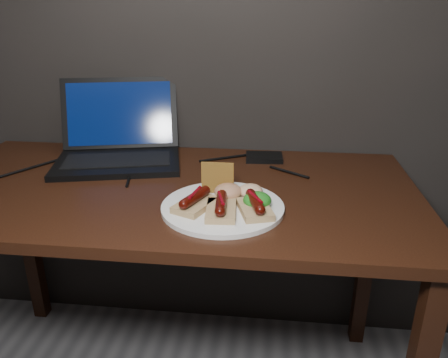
% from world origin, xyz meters
% --- Properties ---
extents(desk, '(1.40, 0.70, 0.75)m').
position_xyz_m(desk, '(0.00, 1.38, 0.66)').
color(desk, '#331A0C').
rests_on(desk, ground).
extents(laptop, '(0.45, 0.41, 0.25)m').
position_xyz_m(laptop, '(-0.21, 1.58, 0.80)').
color(laptop, black).
rests_on(laptop, desk).
extents(hard_drive, '(0.12, 0.09, 0.02)m').
position_xyz_m(hard_drive, '(0.27, 1.63, 0.76)').
color(hard_drive, black).
rests_on(hard_drive, desk).
extents(desk_cables, '(0.91, 0.34, 0.01)m').
position_xyz_m(desk_cables, '(-0.04, 1.52, 0.75)').
color(desk_cables, black).
rests_on(desk_cables, desk).
extents(plate, '(0.32, 0.32, 0.01)m').
position_xyz_m(plate, '(0.17, 1.25, 0.76)').
color(plate, white).
rests_on(plate, desk).
extents(bread_sausage_left, '(0.11, 0.13, 0.04)m').
position_xyz_m(bread_sausage_left, '(0.11, 1.22, 0.78)').
color(bread_sausage_left, tan).
rests_on(bread_sausage_left, plate).
extents(bread_sausage_center, '(0.08, 0.12, 0.04)m').
position_xyz_m(bread_sausage_center, '(0.18, 1.20, 0.78)').
color(bread_sausage_center, tan).
rests_on(bread_sausage_center, plate).
extents(bread_sausage_right, '(0.10, 0.13, 0.04)m').
position_xyz_m(bread_sausage_right, '(0.26, 1.21, 0.78)').
color(bread_sausage_right, tan).
rests_on(bread_sausage_right, plate).
extents(crispbread, '(0.09, 0.01, 0.08)m').
position_xyz_m(crispbread, '(0.15, 1.32, 0.80)').
color(crispbread, '#AC7C2F').
rests_on(crispbread, plate).
extents(salad_greens, '(0.07, 0.07, 0.04)m').
position_xyz_m(salad_greens, '(0.26, 1.24, 0.78)').
color(salad_greens, '#1B5A12').
rests_on(salad_greens, plate).
extents(salsa_mound, '(0.07, 0.07, 0.04)m').
position_xyz_m(salsa_mound, '(0.18, 1.28, 0.78)').
color(salsa_mound, '#9F220F').
rests_on(salsa_mound, plate).
extents(coleslaw_mound, '(0.06, 0.06, 0.04)m').
position_xyz_m(coleslaw_mound, '(0.24, 1.30, 0.78)').
color(coleslaw_mound, beige).
rests_on(coleslaw_mound, plate).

